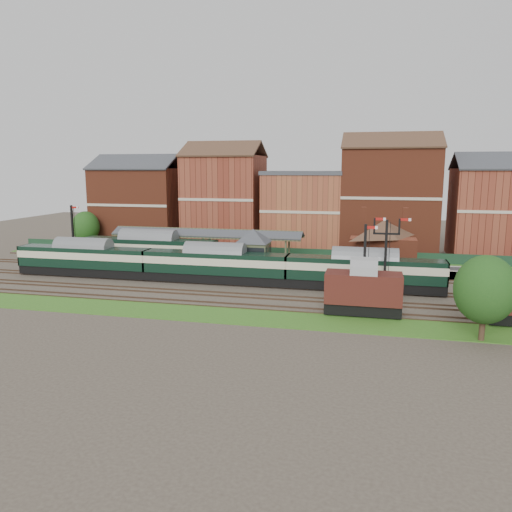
% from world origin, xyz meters
% --- Properties ---
extents(ground, '(160.00, 160.00, 0.00)m').
position_xyz_m(ground, '(0.00, 0.00, 0.00)').
color(ground, '#473D33').
rests_on(ground, ground).
extents(grass_back, '(90.00, 4.50, 0.06)m').
position_xyz_m(grass_back, '(0.00, 16.00, 0.03)').
color(grass_back, '#2D6619').
rests_on(grass_back, ground).
extents(grass_front, '(90.00, 5.00, 0.06)m').
position_xyz_m(grass_front, '(0.00, -12.00, 0.03)').
color(grass_front, '#2D6619').
rests_on(grass_front, ground).
extents(fence, '(90.00, 0.12, 1.50)m').
position_xyz_m(fence, '(0.00, 18.00, 0.75)').
color(fence, '#193823').
rests_on(fence, ground).
extents(platform, '(55.00, 3.40, 1.00)m').
position_xyz_m(platform, '(-5.00, 9.75, 0.50)').
color(platform, '#2D2D2D').
rests_on(platform, ground).
extents(signal_box, '(5.40, 5.40, 6.00)m').
position_xyz_m(signal_box, '(-3.00, 3.25, 3.19)').
color(signal_box, '#556B4C').
rests_on(signal_box, ground).
extents(brick_hut, '(3.20, 2.64, 2.94)m').
position_xyz_m(brick_hut, '(5.00, 3.25, 1.20)').
color(brick_hut, maroon).
rests_on(brick_hut, ground).
extents(station_building, '(8.10, 8.10, 5.90)m').
position_xyz_m(station_building, '(12.00, 9.75, 3.96)').
color(station_building, brown).
rests_on(station_building, platform).
extents(canopy, '(26.00, 3.89, 4.08)m').
position_xyz_m(canopy, '(-11.00, 9.75, 4.58)').
color(canopy, '#40492D').
rests_on(canopy, platform).
extents(semaphore_bracket, '(3.60, 0.25, 8.18)m').
position_xyz_m(semaphore_bracket, '(12.04, -2.50, 4.63)').
color(semaphore_bracket, black).
rests_on(semaphore_bracket, ground).
extents(semaphore_platform_end, '(1.23, 0.25, 8.00)m').
position_xyz_m(semaphore_platform_end, '(-29.98, 8.00, 4.16)').
color(semaphore_platform_end, black).
rests_on(semaphore_platform_end, ground).
extents(semaphore_siding, '(1.23, 0.25, 8.00)m').
position_xyz_m(semaphore_siding, '(10.02, -7.00, 4.16)').
color(semaphore_siding, black).
rests_on(semaphore_siding, ground).
extents(town_backdrop, '(69.00, 10.00, 16.00)m').
position_xyz_m(town_backdrop, '(-0.18, 25.00, 7.00)').
color(town_backdrop, brown).
rests_on(town_backdrop, ground).
extents(dmu_train, '(50.09, 2.64, 3.85)m').
position_xyz_m(dmu_train, '(-6.71, 0.00, 2.26)').
color(dmu_train, black).
rests_on(dmu_train, ground).
extents(platform_railcar, '(18.19, 2.87, 4.19)m').
position_xyz_m(platform_railcar, '(-17.90, 6.50, 2.45)').
color(platform_railcar, black).
rests_on(platform_railcar, ground).
extents(goods_van_a, '(6.71, 2.91, 4.07)m').
position_xyz_m(goods_van_a, '(10.01, -9.00, 2.30)').
color(goods_van_a, black).
rests_on(goods_van_a, ground).
extents(tree_far, '(4.56, 4.56, 6.66)m').
position_xyz_m(tree_far, '(19.02, -13.98, 4.02)').
color(tree_far, '#382619').
rests_on(tree_far, ground).
extents(tree_back, '(4.29, 4.29, 6.27)m').
position_xyz_m(tree_back, '(-34.06, 17.77, 3.79)').
color(tree_back, '#382619').
rests_on(tree_back, ground).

